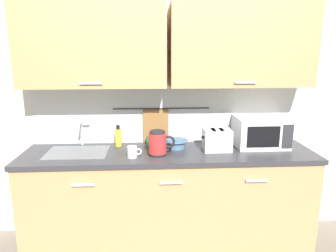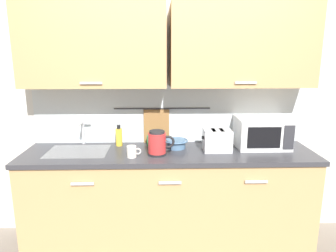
# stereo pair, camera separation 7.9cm
# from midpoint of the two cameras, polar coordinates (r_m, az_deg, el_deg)

# --- Properties ---
(counter_unit) EXTENTS (2.53, 0.64, 0.90)m
(counter_unit) POSITION_cam_midpoint_polar(r_m,az_deg,el_deg) (2.91, -0.85, -12.96)
(counter_unit) COLOR tan
(counter_unit) RESTS_ON ground
(back_wall_assembly) EXTENTS (3.70, 0.41, 2.50)m
(back_wall_assembly) POSITION_cam_midpoint_polar(r_m,az_deg,el_deg) (2.85, -0.93, 8.84)
(back_wall_assembly) COLOR silver
(back_wall_assembly) RESTS_ON ground
(sink_faucet) EXTENTS (0.09, 0.17, 0.22)m
(sink_faucet) POSITION_cam_midpoint_polar(r_m,az_deg,el_deg) (3.00, -16.24, -0.76)
(sink_faucet) COLOR #B2B5BA
(sink_faucet) RESTS_ON counter_unit
(microwave) EXTENTS (0.46, 0.35, 0.27)m
(microwave) POSITION_cam_midpoint_polar(r_m,az_deg,el_deg) (2.97, 15.78, -1.03)
(microwave) COLOR white
(microwave) RESTS_ON counter_unit
(electric_kettle) EXTENTS (0.23, 0.16, 0.21)m
(electric_kettle) POSITION_cam_midpoint_polar(r_m,az_deg,el_deg) (2.62, -2.70, -3.16)
(electric_kettle) COLOR black
(electric_kettle) RESTS_ON counter_unit
(dish_soap_bottle) EXTENTS (0.06, 0.06, 0.20)m
(dish_soap_bottle) POSITION_cam_midpoint_polar(r_m,az_deg,el_deg) (2.91, -9.81, -1.98)
(dish_soap_bottle) COLOR yellow
(dish_soap_bottle) RESTS_ON counter_unit
(mug_near_sink) EXTENTS (0.12, 0.08, 0.09)m
(mug_near_sink) POSITION_cam_midpoint_polar(r_m,az_deg,el_deg) (2.90, -3.89, -2.69)
(mug_near_sink) COLOR green
(mug_near_sink) RESTS_ON counter_unit
(mixing_bowl) EXTENTS (0.21, 0.21, 0.08)m
(mixing_bowl) POSITION_cam_midpoint_polar(r_m,az_deg,el_deg) (2.83, 0.63, -3.14)
(mixing_bowl) COLOR #4C7093
(mixing_bowl) RESTS_ON counter_unit
(toaster) EXTENTS (0.26, 0.17, 0.19)m
(toaster) POSITION_cam_midpoint_polar(r_m,az_deg,el_deg) (2.76, 8.12, -2.54)
(toaster) COLOR #B7BABF
(toaster) RESTS_ON counter_unit
(mug_by_kettle) EXTENTS (0.12, 0.08, 0.09)m
(mug_by_kettle) POSITION_cam_midpoint_polar(r_m,az_deg,el_deg) (2.59, -7.36, -4.70)
(mug_by_kettle) COLOR silver
(mug_by_kettle) RESTS_ON counter_unit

